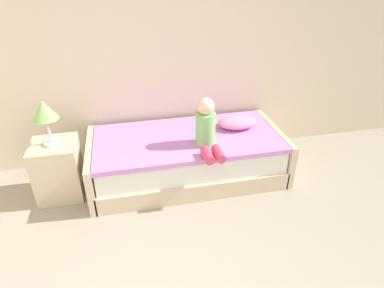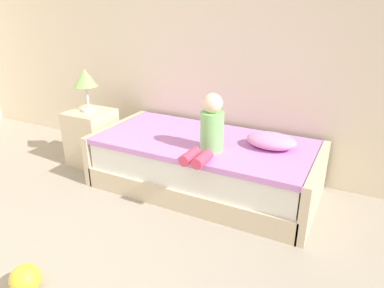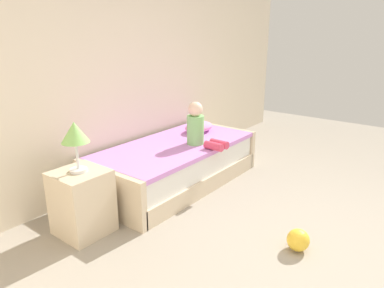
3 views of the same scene
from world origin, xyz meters
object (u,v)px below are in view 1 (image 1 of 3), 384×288
(bed, at_px, (187,157))
(pillow, at_px, (237,122))
(table_lamp, at_px, (44,112))
(child_figure, at_px, (207,128))
(nightstand, at_px, (58,170))

(bed, relative_size, pillow, 4.80)
(table_lamp, bearing_deg, child_figure, -7.12)
(bed, xyz_separation_m, child_figure, (0.15, -0.23, 0.46))
(table_lamp, bearing_deg, pillow, 4.12)
(nightstand, bearing_deg, child_figure, -7.12)
(nightstand, height_order, pillow, pillow)
(nightstand, distance_m, child_figure, 1.57)
(nightstand, height_order, table_lamp, table_lamp)
(bed, bearing_deg, child_figure, -55.89)
(child_figure, xyz_separation_m, pillow, (0.44, 0.33, -0.14))
(bed, relative_size, child_figure, 4.14)
(nightstand, bearing_deg, pillow, 4.12)
(table_lamp, distance_m, pillow, 1.99)
(bed, xyz_separation_m, pillow, (0.60, 0.10, 0.32))
(nightstand, bearing_deg, bed, 1.71)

